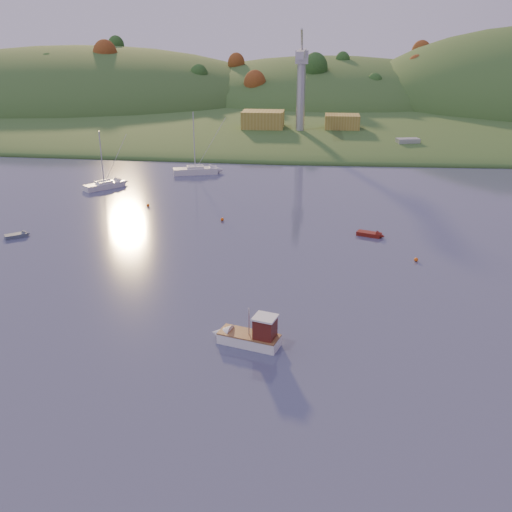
# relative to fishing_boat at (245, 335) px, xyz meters

# --- Properties ---
(ground) EXTENTS (500.00, 500.00, 0.00)m
(ground) POSITION_rel_fishing_boat_xyz_m (-0.52, -14.27, -0.93)
(ground) COLOR #333754
(ground) RESTS_ON ground
(far_shore) EXTENTS (620.00, 220.00, 1.50)m
(far_shore) POSITION_rel_fishing_boat_xyz_m (-0.52, 215.73, -0.93)
(far_shore) COLOR #26461C
(far_shore) RESTS_ON ground
(shore_slope) EXTENTS (640.00, 150.00, 7.00)m
(shore_slope) POSITION_rel_fishing_boat_xyz_m (-0.52, 150.73, -0.93)
(shore_slope) COLOR #26461C
(shore_slope) RESTS_ON ground
(hill_left) EXTENTS (170.00, 140.00, 44.00)m
(hill_left) POSITION_rel_fishing_boat_xyz_m (-90.52, 185.73, -0.93)
(hill_left) COLOR #26461C
(hill_left) RESTS_ON ground
(hill_center) EXTENTS (140.00, 120.00, 36.00)m
(hill_center) POSITION_rel_fishing_boat_xyz_m (9.48, 195.73, -0.93)
(hill_center) COLOR #26461C
(hill_center) RESTS_ON ground
(hillside_trees) EXTENTS (280.00, 50.00, 32.00)m
(hillside_trees) POSITION_rel_fishing_boat_xyz_m (-0.52, 170.73, -0.93)
(hillside_trees) COLOR #194619
(hillside_trees) RESTS_ON ground
(wharf) EXTENTS (42.00, 16.00, 2.40)m
(wharf) POSITION_rel_fishing_boat_xyz_m (4.48, 107.73, 0.27)
(wharf) COLOR slate
(wharf) RESTS_ON ground
(shed_west) EXTENTS (11.00, 8.00, 4.80)m
(shed_west) POSITION_rel_fishing_boat_xyz_m (-8.52, 108.73, 3.87)
(shed_west) COLOR olive
(shed_west) RESTS_ON wharf
(shed_east) EXTENTS (9.00, 7.00, 4.00)m
(shed_east) POSITION_rel_fishing_boat_xyz_m (12.48, 109.73, 3.47)
(shed_east) COLOR olive
(shed_east) RESTS_ON wharf
(dock_crane) EXTENTS (3.20, 28.00, 20.30)m
(dock_crane) POSITION_rel_fishing_boat_xyz_m (1.48, 104.13, 16.25)
(dock_crane) COLOR #B7B7BC
(dock_crane) RESTS_ON wharf
(fishing_boat) EXTENTS (6.90, 3.81, 4.21)m
(fishing_boat) POSITION_rel_fishing_boat_xyz_m (0.00, 0.00, 0.00)
(fishing_boat) COLOR white
(fishing_boat) RESTS_ON ground
(sailboat_near) EXTENTS (6.68, 7.09, 10.40)m
(sailboat_near) POSITION_rel_fishing_boat_xyz_m (-32.49, 52.81, -0.24)
(sailboat_near) COLOR silver
(sailboat_near) RESTS_ON ground
(sailboat_far) EXTENTS (9.22, 5.14, 12.25)m
(sailboat_far) POSITION_rel_fishing_boat_xyz_m (-18.21, 65.81, -0.15)
(sailboat_far) COLOR silver
(sailboat_far) RESTS_ON ground
(canoe) EXTENTS (3.69, 3.09, 0.65)m
(canoe) POSITION_rel_fishing_boat_xyz_m (0.92, 0.15, -0.60)
(canoe) COLOR #937351
(canoe) RESTS_ON ground
(paddler) EXTENTS (0.50, 0.63, 1.49)m
(paddler) POSITION_rel_fishing_boat_xyz_m (0.92, 0.15, -0.18)
(paddler) COLOR black
(paddler) RESTS_ON ground
(red_tender) EXTENTS (4.14, 2.65, 1.33)m
(red_tender) POSITION_rel_fishing_boat_xyz_m (14.45, 31.09, -0.65)
(red_tender) COLOR #63170E
(red_tender) RESTS_ON ground
(grey_dinghy) EXTENTS (3.43, 3.07, 1.26)m
(grey_dinghy) POSITION_rel_fishing_boat_xyz_m (-34.87, 25.95, -0.67)
(grey_dinghy) COLOR #505E69
(grey_dinghy) RESTS_ON ground
(work_vessel) EXTENTS (13.06, 7.29, 3.18)m
(work_vessel) POSITION_rel_fishing_boat_xyz_m (27.55, 93.73, 0.20)
(work_vessel) COLOR slate
(work_vessel) RESTS_ON ground
(buoy_0) EXTENTS (0.50, 0.50, 0.50)m
(buoy_0) POSITION_rel_fishing_boat_xyz_m (18.84, 22.26, -0.68)
(buoy_0) COLOR #EB590C
(buoy_0) RESTS_ON ground
(buoy_1) EXTENTS (0.50, 0.50, 0.50)m
(buoy_1) POSITION_rel_fishing_boat_xyz_m (-21.24, 42.16, -0.68)
(buoy_1) COLOR #EB590C
(buoy_1) RESTS_ON ground
(buoy_2) EXTENTS (0.50, 0.50, 0.50)m
(buoy_2) POSITION_rel_fishing_boat_xyz_m (-7.91, 35.96, -0.68)
(buoy_2) COLOR #EB590C
(buoy_2) RESTS_ON ground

